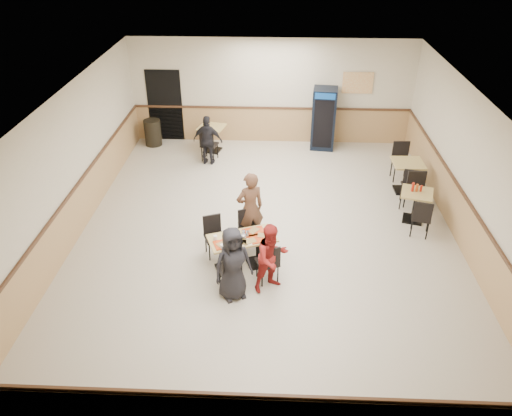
{
  "coord_description": "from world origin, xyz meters",
  "views": [
    {
      "loc": [
        0.16,
        -8.87,
        5.98
      ],
      "look_at": [
        -0.21,
        -0.5,
        0.94
      ],
      "focal_mm": 35.0,
      "sensor_mm": 36.0,
      "label": 1
    }
  ],
  "objects_px": {
    "lone_diner": "(208,140)",
    "trash_bin": "(153,133)",
    "diner_woman_right": "(272,258)",
    "pepsi_cooler": "(324,119)",
    "side_table_near": "(416,202)",
    "diner_man_opposite": "(250,209)",
    "back_table": "(212,135)",
    "main_table": "(242,247)",
    "diner_woman_left": "(233,264)",
    "side_table_far": "(407,172)"
  },
  "relations": [
    {
      "from": "diner_woman_right",
      "to": "diner_man_opposite",
      "type": "bearing_deg",
      "value": 74.24
    },
    {
      "from": "main_table",
      "to": "diner_woman_right",
      "type": "distance_m",
      "value": 0.86
    },
    {
      "from": "side_table_near",
      "to": "pepsi_cooler",
      "type": "relative_size",
      "value": 0.47
    },
    {
      "from": "main_table",
      "to": "lone_diner",
      "type": "height_order",
      "value": "lone_diner"
    },
    {
      "from": "diner_man_opposite",
      "to": "back_table",
      "type": "distance_m",
      "value": 4.69
    },
    {
      "from": "diner_man_opposite",
      "to": "side_table_near",
      "type": "distance_m",
      "value": 3.73
    },
    {
      "from": "diner_man_opposite",
      "to": "side_table_near",
      "type": "relative_size",
      "value": 1.95
    },
    {
      "from": "side_table_far",
      "to": "back_table",
      "type": "distance_m",
      "value": 5.44
    },
    {
      "from": "side_table_far",
      "to": "trash_bin",
      "type": "distance_m",
      "value": 7.22
    },
    {
      "from": "main_table",
      "to": "diner_man_opposite",
      "type": "xyz_separation_m",
      "value": [
        0.1,
        0.86,
        0.35
      ]
    },
    {
      "from": "lone_diner",
      "to": "main_table",
      "type": "bearing_deg",
      "value": 113.92
    },
    {
      "from": "diner_man_opposite",
      "to": "pepsi_cooler",
      "type": "bearing_deg",
      "value": -135.34
    },
    {
      "from": "diner_woman_right",
      "to": "diner_man_opposite",
      "type": "xyz_separation_m",
      "value": [
        -0.46,
        1.46,
        0.13
      ]
    },
    {
      "from": "side_table_far",
      "to": "pepsi_cooler",
      "type": "distance_m",
      "value": 3.17
    },
    {
      "from": "side_table_near",
      "to": "side_table_far",
      "type": "relative_size",
      "value": 1.05
    },
    {
      "from": "back_table",
      "to": "trash_bin",
      "type": "distance_m",
      "value": 1.81
    },
    {
      "from": "main_table",
      "to": "diner_woman_left",
      "type": "xyz_separation_m",
      "value": [
        -0.1,
        -0.86,
        0.26
      ]
    },
    {
      "from": "diner_woman_right",
      "to": "back_table",
      "type": "distance_m",
      "value": 6.22
    },
    {
      "from": "diner_woman_left",
      "to": "side_table_near",
      "type": "xyz_separation_m",
      "value": [
        3.78,
        2.7,
        -0.24
      ]
    },
    {
      "from": "lone_diner",
      "to": "side_table_far",
      "type": "bearing_deg",
      "value": 173.89
    },
    {
      "from": "diner_woman_left",
      "to": "diner_man_opposite",
      "type": "distance_m",
      "value": 1.73
    },
    {
      "from": "lone_diner",
      "to": "trash_bin",
      "type": "height_order",
      "value": "lone_diner"
    },
    {
      "from": "diner_woman_left",
      "to": "lone_diner",
      "type": "distance_m",
      "value": 5.49
    },
    {
      "from": "pepsi_cooler",
      "to": "trash_bin",
      "type": "xyz_separation_m",
      "value": [
        -4.93,
        -0.04,
        -0.49
      ]
    },
    {
      "from": "side_table_far",
      "to": "back_table",
      "type": "relative_size",
      "value": 0.94
    },
    {
      "from": "diner_woman_left",
      "to": "trash_bin",
      "type": "xyz_separation_m",
      "value": [
        -2.89,
        6.56,
        -0.33
      ]
    },
    {
      "from": "side_table_far",
      "to": "trash_bin",
      "type": "height_order",
      "value": "side_table_far"
    },
    {
      "from": "pepsi_cooler",
      "to": "trash_bin",
      "type": "bearing_deg",
      "value": -173.0
    },
    {
      "from": "diner_woman_left",
      "to": "side_table_near",
      "type": "height_order",
      "value": "diner_woman_left"
    },
    {
      "from": "diner_woman_right",
      "to": "side_table_far",
      "type": "relative_size",
      "value": 1.72
    },
    {
      "from": "main_table",
      "to": "diner_man_opposite",
      "type": "height_order",
      "value": "diner_man_opposite"
    },
    {
      "from": "side_table_near",
      "to": "diner_man_opposite",
      "type": "bearing_deg",
      "value": -164.56
    },
    {
      "from": "main_table",
      "to": "lone_diner",
      "type": "xyz_separation_m",
      "value": [
        -1.22,
        4.52,
        0.23
      ]
    },
    {
      "from": "main_table",
      "to": "lone_diner",
      "type": "distance_m",
      "value": 4.68
    },
    {
      "from": "side_table_near",
      "to": "pepsi_cooler",
      "type": "distance_m",
      "value": 4.29
    },
    {
      "from": "diner_woman_left",
      "to": "side_table_near",
      "type": "relative_size",
      "value": 1.74
    },
    {
      "from": "side_table_far",
      "to": "diner_man_opposite",
      "type": "bearing_deg",
      "value": -147.55
    },
    {
      "from": "side_table_far",
      "to": "pepsi_cooler",
      "type": "bearing_deg",
      "value": 125.69
    },
    {
      "from": "diner_woman_left",
      "to": "trash_bin",
      "type": "bearing_deg",
      "value": 87.05
    },
    {
      "from": "lone_diner",
      "to": "side_table_near",
      "type": "xyz_separation_m",
      "value": [
        4.9,
        -2.67,
        -0.21
      ]
    },
    {
      "from": "side_table_near",
      "to": "back_table",
      "type": "distance_m",
      "value": 6.02
    },
    {
      "from": "back_table",
      "to": "main_table",
      "type": "bearing_deg",
      "value": -77.16
    },
    {
      "from": "side_table_far",
      "to": "pepsi_cooler",
      "type": "height_order",
      "value": "pepsi_cooler"
    },
    {
      "from": "main_table",
      "to": "trash_bin",
      "type": "bearing_deg",
      "value": 96.7
    },
    {
      "from": "lone_diner",
      "to": "back_table",
      "type": "xyz_separation_m",
      "value": [
        0.0,
        0.83,
        -0.19
      ]
    },
    {
      "from": "side_table_near",
      "to": "lone_diner",
      "type": "bearing_deg",
      "value": 151.41
    },
    {
      "from": "diner_woman_right",
      "to": "trash_bin",
      "type": "distance_m",
      "value": 7.24
    },
    {
      "from": "diner_woman_right",
      "to": "diner_man_opposite",
      "type": "height_order",
      "value": "diner_man_opposite"
    },
    {
      "from": "main_table",
      "to": "lone_diner",
      "type": "relative_size",
      "value": 1.03
    },
    {
      "from": "back_table",
      "to": "trash_bin",
      "type": "bearing_deg",
      "value": 168.85
    }
  ]
}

